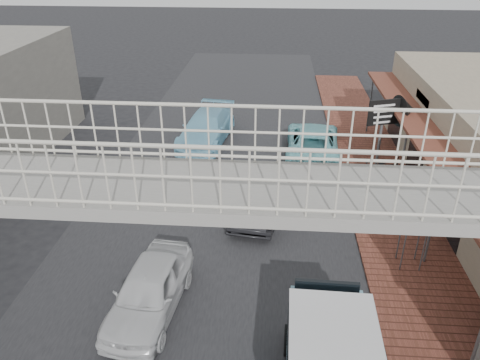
% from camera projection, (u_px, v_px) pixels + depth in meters
% --- Properties ---
extents(ground, '(120.00, 120.00, 0.00)m').
position_uv_depth(ground, '(199.00, 273.00, 14.16)').
color(ground, black).
rests_on(ground, ground).
extents(road_strip, '(10.00, 60.00, 0.01)m').
position_uv_depth(road_strip, '(199.00, 273.00, 14.16)').
color(road_strip, black).
rests_on(road_strip, ground).
extents(sidewalk, '(3.00, 40.00, 0.10)m').
position_uv_depth(sidewalk, '(396.00, 227.00, 16.35)').
color(sidewalk, brown).
rests_on(sidewalk, ground).
extents(footbridge, '(16.40, 2.40, 6.34)m').
position_uv_depth(footbridge, '(162.00, 275.00, 9.16)').
color(footbridge, gray).
rests_on(footbridge, ground).
extents(white_hatchback, '(2.01, 4.12, 1.35)m').
position_uv_depth(white_hatchback, '(149.00, 290.00, 12.48)').
color(white_hatchback, silver).
rests_on(white_hatchback, ground).
extents(dark_sedan, '(2.08, 4.53, 1.44)m').
position_uv_depth(dark_sedan, '(260.00, 194.00, 17.08)').
color(dark_sedan, black).
rests_on(dark_sedan, ground).
extents(angkot_curb, '(2.61, 5.22, 1.42)m').
position_uv_depth(angkot_curb, '(313.00, 142.00, 21.46)').
color(angkot_curb, '#76C6CD').
rests_on(angkot_curb, ground).
extents(angkot_far, '(2.70, 5.28, 1.47)m').
position_uv_depth(angkot_far, '(206.00, 128.00, 22.91)').
color(angkot_far, '#7CBBD7').
rests_on(angkot_far, ground).
extents(motorcycle_near, '(1.67, 0.61, 0.87)m').
position_uv_depth(motorcycle_near, '(387.00, 167.00, 19.45)').
color(motorcycle_near, black).
rests_on(motorcycle_near, sidewalk).
extents(motorcycle_far, '(1.54, 0.80, 0.89)m').
position_uv_depth(motorcycle_far, '(371.00, 171.00, 19.14)').
color(motorcycle_far, black).
rests_on(motorcycle_far, sidewalk).
extents(street_clock, '(0.78, 0.63, 3.19)m').
position_uv_depth(street_clock, '(423.00, 189.00, 13.19)').
color(street_clock, '#59595B').
rests_on(street_clock, sidewalk).
extents(arrow_sign, '(2.11, 1.41, 3.49)m').
position_uv_depth(arrow_sign, '(404.00, 111.00, 18.51)').
color(arrow_sign, '#59595B').
rests_on(arrow_sign, sidewalk).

